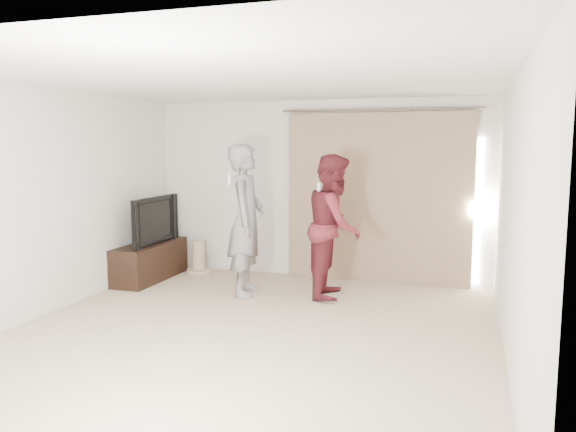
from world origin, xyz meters
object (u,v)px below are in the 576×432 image
object	(u,v)px
tv_console	(150,261)
person_woman	(334,226)
tv	(149,220)
person_man	(246,220)

from	to	relation	value
tv_console	person_woman	size ratio (longest dim) A/B	0.75
tv	person_man	distance (m)	1.69
tv	person_woman	distance (m)	2.76
person_man	person_woman	bearing A→B (deg)	13.82
tv	person_man	xyz separation A→B (m)	(1.65, -0.33, 0.11)
person_woman	person_man	bearing A→B (deg)	-166.18
tv_console	tv	bearing A→B (deg)	0.00
tv	tv_console	bearing A→B (deg)	-0.00
tv_console	person_woman	distance (m)	2.84
person_man	person_woman	size ratio (longest dim) A/B	1.07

